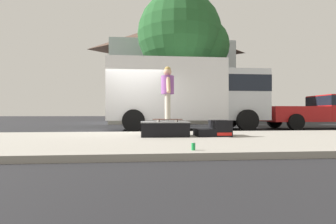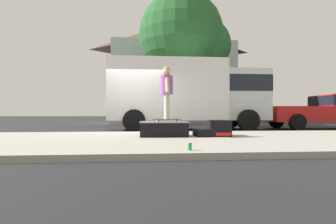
# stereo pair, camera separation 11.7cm
# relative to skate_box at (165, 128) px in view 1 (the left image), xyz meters

# --- Properties ---
(ground_plane) EXTENTS (140.00, 140.00, 0.00)m
(ground_plane) POSITION_rel_skate_box_xyz_m (-0.97, 2.45, -0.33)
(ground_plane) COLOR black
(sidewalk_slab) EXTENTS (50.00, 5.00, 0.12)m
(sidewalk_slab) POSITION_rel_skate_box_xyz_m (-0.97, -0.55, -0.27)
(sidewalk_slab) COLOR gray
(sidewalk_slab) RESTS_ON ground
(skate_box) EXTENTS (1.27, 0.79, 0.40)m
(skate_box) POSITION_rel_skate_box_xyz_m (0.00, 0.00, 0.00)
(skate_box) COLOR black
(skate_box) RESTS_ON sidewalk_slab
(kicker_ramp) EXTENTS (0.90, 0.80, 0.43)m
(kicker_ramp) POSITION_rel_skate_box_xyz_m (1.39, -0.00, -0.03)
(kicker_ramp) COLOR black
(kicker_ramp) RESTS_ON sidewalk_slab
(skateboard) EXTENTS (0.81, 0.40, 0.07)m
(skateboard) POSITION_rel_skate_box_xyz_m (0.08, -0.05, 0.24)
(skateboard) COLOR #4C1E14
(skateboard) RESTS_ON skate_box
(skater_kid) EXTENTS (0.34, 0.72, 1.41)m
(skater_kid) POSITION_rel_skate_box_xyz_m (0.08, -0.05, 1.08)
(skater_kid) COLOR #B7AD99
(skater_kid) RESTS_ON skateboard
(soda_can) EXTENTS (0.07, 0.07, 0.13)m
(soda_can) POSITION_rel_skate_box_xyz_m (0.25, -2.72, -0.15)
(soda_can) COLOR #198C3F
(soda_can) RESTS_ON sidewalk_slab
(box_truck) EXTENTS (6.91, 2.63, 3.05)m
(box_truck) POSITION_rel_skate_box_xyz_m (1.43, 4.65, 1.37)
(box_truck) COLOR white
(box_truck) RESTS_ON ground
(pickup_truck_red) EXTENTS (5.70, 2.09, 1.61)m
(pickup_truck_red) POSITION_rel_skate_box_xyz_m (8.24, 4.79, 0.56)
(pickup_truck_red) COLOR red
(pickup_truck_red) RESTS_ON ground
(street_tree_main) EXTENTS (5.37, 4.88, 7.78)m
(street_tree_main) POSITION_rel_skate_box_xyz_m (1.86, 8.08, 4.85)
(street_tree_main) COLOR brown
(street_tree_main) RESTS_ON ground
(house_behind) EXTENTS (9.54, 8.23, 8.40)m
(house_behind) POSITION_rel_skate_box_xyz_m (1.62, 14.86, 3.91)
(house_behind) COLOR silver
(house_behind) RESTS_ON ground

